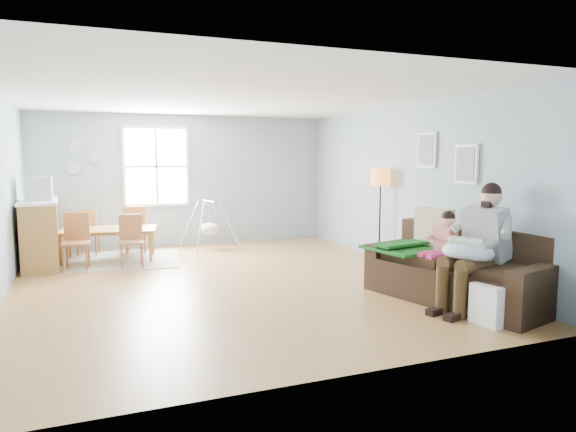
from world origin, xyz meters
name	(u,v)px	position (x,y,z in m)	size (l,w,h in m)	color
room	(228,116)	(0.00, 0.00, 2.42)	(8.40, 9.40, 3.90)	olive
window	(156,167)	(-0.60, 3.46, 1.65)	(1.32, 0.08, 1.62)	white
pictures	(445,157)	(2.97, -1.05, 1.85)	(0.05, 1.34, 0.74)	white
wall_plates	(81,158)	(-2.00, 3.47, 1.83)	(0.67, 0.02, 0.66)	#879CA3
sofa	(459,276)	(2.52, -1.98, 0.33)	(1.57, 2.49, 0.94)	black
green_throw	(408,248)	(2.23, -1.26, 0.59)	(1.05, 0.90, 0.04)	#125219
beige_pillow	(434,228)	(2.59, -1.34, 0.86)	(0.16, 0.57, 0.57)	#BFB392
father	(477,243)	(2.46, -2.34, 0.82)	(1.16, 0.70, 1.54)	gray
nursing_pillow	(468,252)	(2.29, -2.39, 0.72)	(0.60, 0.60, 0.16)	silver
infant	(465,243)	(2.28, -2.35, 0.83)	(0.31, 0.42, 0.16)	silver
toddler	(442,239)	(2.37, -1.80, 0.78)	(0.60, 0.38, 0.90)	silver
floor_lamp	(380,185)	(2.80, 0.44, 1.36)	(0.33, 0.33, 1.65)	black
storage_cube	(494,304)	(2.26, -2.87, 0.23)	(0.46, 0.43, 0.45)	white
rug	(109,260)	(-1.60, 2.35, 0.01)	(2.41, 1.83, 0.01)	gray
dining_table	(109,245)	(-1.60, 2.35, 0.29)	(1.64, 0.92, 0.58)	brown
chair_sw	(76,237)	(-2.11, 1.83, 0.53)	(0.46, 0.46, 0.93)	brown
chair_se	(131,237)	(-1.26, 1.70, 0.50)	(0.42, 0.42, 0.88)	brown
chair_nw	(87,230)	(-1.95, 3.00, 0.49)	(0.46, 0.46, 0.87)	brown
chair_ne	(136,227)	(-1.09, 2.88, 0.52)	(0.47, 0.47, 0.92)	brown
counter	(40,231)	(-2.70, 2.50, 0.57)	(0.70, 2.06, 1.14)	brown
monitor	(38,189)	(-2.66, 2.12, 1.33)	(0.41, 0.39, 0.38)	#B1B1B6
baby_swing	(209,228)	(0.32, 2.79, 0.44)	(1.11, 1.13, 0.98)	#B1B1B6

